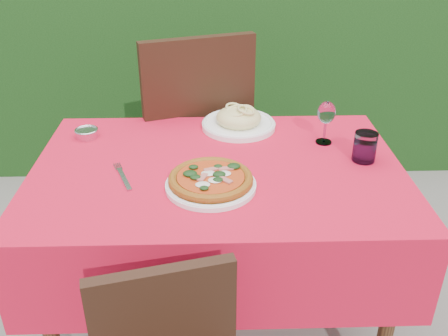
{
  "coord_description": "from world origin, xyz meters",
  "views": [
    {
      "loc": [
        -0.02,
        -1.49,
        1.56
      ],
      "look_at": [
        0.02,
        -0.05,
        0.77
      ],
      "focal_mm": 40.0,
      "sensor_mm": 36.0,
      "label": 1
    }
  ],
  "objects_px": {
    "chair_far": "(193,131)",
    "pasta_plate": "(239,121)",
    "fork": "(124,179)",
    "water_glass": "(365,148)",
    "pizza_plate": "(211,181)",
    "wine_glass": "(326,114)",
    "steel_ramekin": "(87,134)"
  },
  "relations": [
    {
      "from": "chair_far",
      "to": "steel_ramekin",
      "type": "xyz_separation_m",
      "value": [
        -0.39,
        -0.35,
        0.15
      ]
    },
    {
      "from": "fork",
      "to": "steel_ramekin",
      "type": "bearing_deg",
      "value": 98.28
    },
    {
      "from": "pizza_plate",
      "to": "steel_ramekin",
      "type": "relative_size",
      "value": 3.52
    },
    {
      "from": "chair_far",
      "to": "steel_ramekin",
      "type": "height_order",
      "value": "chair_far"
    },
    {
      "from": "pasta_plate",
      "to": "steel_ramekin",
      "type": "bearing_deg",
      "value": -172.65
    },
    {
      "from": "chair_far",
      "to": "pasta_plate",
      "type": "distance_m",
      "value": 0.38
    },
    {
      "from": "pizza_plate",
      "to": "fork",
      "type": "xyz_separation_m",
      "value": [
        -0.28,
        0.06,
        -0.02
      ]
    },
    {
      "from": "pasta_plate",
      "to": "water_glass",
      "type": "relative_size",
      "value": 2.8
    },
    {
      "from": "chair_far",
      "to": "wine_glass",
      "type": "relative_size",
      "value": 6.57
    },
    {
      "from": "pasta_plate",
      "to": "fork",
      "type": "height_order",
      "value": "pasta_plate"
    },
    {
      "from": "chair_far",
      "to": "pizza_plate",
      "type": "height_order",
      "value": "chair_far"
    },
    {
      "from": "chair_far",
      "to": "pasta_plate",
      "type": "bearing_deg",
      "value": 107.11
    },
    {
      "from": "chair_far",
      "to": "pizza_plate",
      "type": "relative_size",
      "value": 3.72
    },
    {
      "from": "water_glass",
      "to": "steel_ramekin",
      "type": "distance_m",
      "value": 1.02
    },
    {
      "from": "pizza_plate",
      "to": "fork",
      "type": "height_order",
      "value": "pizza_plate"
    },
    {
      "from": "chair_far",
      "to": "pasta_plate",
      "type": "xyz_separation_m",
      "value": [
        0.19,
        -0.27,
        0.17
      ]
    },
    {
      "from": "chair_far",
      "to": "fork",
      "type": "xyz_separation_m",
      "value": [
        -0.2,
        -0.68,
        0.14
      ]
    },
    {
      "from": "steel_ramekin",
      "to": "water_glass",
      "type": "bearing_deg",
      "value": -12.26
    },
    {
      "from": "pasta_plate",
      "to": "steel_ramekin",
      "type": "relative_size",
      "value": 3.57
    },
    {
      "from": "pasta_plate",
      "to": "water_glass",
      "type": "bearing_deg",
      "value": -34.99
    },
    {
      "from": "fork",
      "to": "chair_far",
      "type": "bearing_deg",
      "value": 52.14
    },
    {
      "from": "fork",
      "to": "steel_ramekin",
      "type": "xyz_separation_m",
      "value": [
        -0.19,
        0.33,
        0.01
      ]
    },
    {
      "from": "chair_far",
      "to": "steel_ramekin",
      "type": "bearing_deg",
      "value": 23.95
    },
    {
      "from": "water_glass",
      "to": "fork",
      "type": "relative_size",
      "value": 0.5
    },
    {
      "from": "steel_ramekin",
      "to": "pasta_plate",
      "type": "bearing_deg",
      "value": 7.35
    },
    {
      "from": "chair_far",
      "to": "water_glass",
      "type": "relative_size",
      "value": 10.25
    },
    {
      "from": "chair_far",
      "to": "water_glass",
      "type": "xyz_separation_m",
      "value": [
        0.61,
        -0.57,
        0.18
      ]
    },
    {
      "from": "wine_glass",
      "to": "fork",
      "type": "xyz_separation_m",
      "value": [
        -0.7,
        -0.26,
        -0.11
      ]
    },
    {
      "from": "water_glass",
      "to": "wine_glass",
      "type": "distance_m",
      "value": 0.19
    },
    {
      "from": "wine_glass",
      "to": "steel_ramekin",
      "type": "height_order",
      "value": "wine_glass"
    },
    {
      "from": "steel_ramekin",
      "to": "pizza_plate",
      "type": "bearing_deg",
      "value": -39.54
    },
    {
      "from": "chair_far",
      "to": "pizza_plate",
      "type": "xyz_separation_m",
      "value": [
        0.08,
        -0.74,
        0.16
      ]
    }
  ]
}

